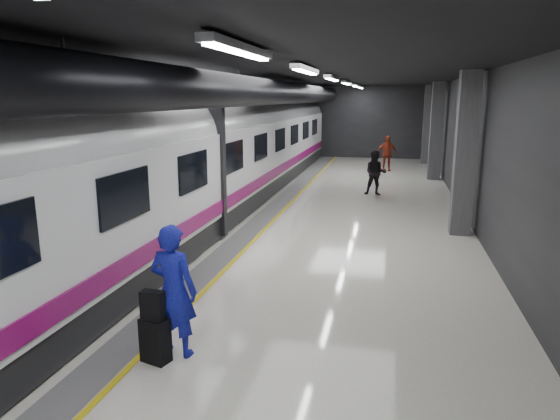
# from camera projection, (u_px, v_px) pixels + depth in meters

# --- Properties ---
(ground) EXTENTS (40.00, 40.00, 0.00)m
(ground) POSITION_uv_depth(u_px,v_px,m) (288.00, 243.00, 13.27)
(ground) COLOR silver
(ground) RESTS_ON ground
(platform_hall) EXTENTS (10.02, 40.02, 4.51)m
(platform_hall) POSITION_uv_depth(u_px,v_px,m) (285.00, 107.00, 13.46)
(platform_hall) COLOR black
(platform_hall) RESTS_ON ground
(train) EXTENTS (3.05, 38.00, 4.05)m
(train) POSITION_uv_depth(u_px,v_px,m) (171.00, 162.00, 13.50)
(train) COLOR black
(train) RESTS_ON ground
(traveler_main) EXTENTS (0.78, 0.56, 2.01)m
(traveler_main) POSITION_uv_depth(u_px,v_px,m) (174.00, 291.00, 7.32)
(traveler_main) COLOR #1824B9
(traveler_main) RESTS_ON ground
(suitcase_main) EXTENTS (0.46, 0.36, 0.66)m
(suitcase_main) POSITION_uv_depth(u_px,v_px,m) (155.00, 340.00, 7.25)
(suitcase_main) COLOR black
(suitcase_main) RESTS_ON ground
(shoulder_bag) EXTENTS (0.33, 0.19, 0.43)m
(shoulder_bag) POSITION_uv_depth(u_px,v_px,m) (153.00, 305.00, 7.11)
(shoulder_bag) COLOR black
(shoulder_bag) RESTS_ON suitcase_main
(traveler_far_a) EXTENTS (0.87, 0.69, 1.76)m
(traveler_far_a) POSITION_uv_depth(u_px,v_px,m) (376.00, 173.00, 19.61)
(traveler_far_a) COLOR black
(traveler_far_a) RESTS_ON ground
(traveler_far_b) EXTENTS (1.15, 0.63, 1.86)m
(traveler_far_b) POSITION_uv_depth(u_px,v_px,m) (387.00, 153.00, 26.14)
(traveler_far_b) COLOR #9B3016
(traveler_far_b) RESTS_ON ground
(suitcase_far) EXTENTS (0.41, 0.30, 0.55)m
(suitcase_far) POSITION_uv_depth(u_px,v_px,m) (377.00, 170.00, 24.82)
(suitcase_far) COLOR black
(suitcase_far) RESTS_ON ground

